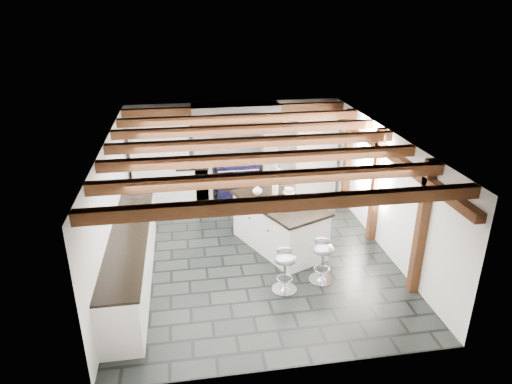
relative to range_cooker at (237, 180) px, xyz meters
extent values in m
plane|color=black|center=(0.00, -2.68, -0.47)|extent=(6.00, 6.00, 0.00)
plane|color=white|center=(0.00, 0.32, 0.68)|extent=(5.00, 0.00, 5.00)
plane|color=white|center=(-2.50, -2.68, 0.68)|extent=(0.00, 6.00, 6.00)
plane|color=white|center=(2.50, -2.68, 0.68)|extent=(0.00, 6.00, 6.00)
plane|color=white|center=(0.00, -2.68, 1.83)|extent=(6.00, 6.00, 0.00)
cube|color=silver|center=(-0.80, 0.02, 0.48)|extent=(0.40, 0.60, 1.90)
cube|color=silver|center=(0.80, 0.02, 0.48)|extent=(0.40, 0.60, 1.90)
cube|color=brown|center=(0.00, 0.02, 1.52)|extent=(2.10, 0.65, 0.18)
cube|color=silver|center=(0.00, 0.02, 1.68)|extent=(2.00, 0.60, 0.31)
cube|color=black|center=(0.00, -0.30, 1.58)|extent=(1.00, 0.03, 0.22)
cube|color=silver|center=(0.00, -0.31, 1.58)|extent=(0.90, 0.01, 0.14)
cube|color=white|center=(-1.75, 0.02, 0.53)|extent=(1.30, 0.58, 2.00)
cube|color=white|center=(1.90, 0.02, 0.53)|extent=(1.00, 0.58, 2.00)
cube|color=white|center=(-2.20, -3.28, -0.03)|extent=(0.60, 3.80, 0.88)
cube|color=black|center=(-2.20, -3.28, 0.43)|extent=(0.64, 3.80, 0.04)
cube|color=white|center=(-1.05, 0.02, -0.03)|extent=(0.70, 0.60, 0.88)
cube|color=black|center=(-1.05, 0.02, 0.43)|extent=(0.74, 0.64, 0.04)
cube|color=brown|center=(2.42, -2.68, 1.48)|extent=(0.15, 5.80, 0.14)
plane|color=white|center=(2.48, -2.08, 1.08)|extent=(0.00, 0.90, 0.90)
cube|color=brown|center=(0.00, -5.28, 1.74)|extent=(5.00, 0.16, 0.16)
cube|color=brown|center=(0.00, -4.41, 1.74)|extent=(5.00, 0.16, 0.16)
cube|color=brown|center=(0.00, -3.54, 1.74)|extent=(5.00, 0.16, 0.16)
cube|color=brown|center=(0.00, -2.68, 1.74)|extent=(5.00, 0.16, 0.16)
cube|color=brown|center=(0.00, -1.81, 1.74)|extent=(5.00, 0.16, 0.16)
cube|color=brown|center=(0.00, -0.94, 1.74)|extent=(5.00, 0.16, 0.16)
cube|color=brown|center=(0.00, -0.08, 1.74)|extent=(5.00, 0.16, 0.16)
cube|color=brown|center=(2.42, -4.28, 0.68)|extent=(0.15, 0.15, 2.30)
cube|color=brown|center=(2.42, -2.48, 0.68)|extent=(0.15, 0.15, 2.30)
cube|color=brown|center=(2.42, -0.88, 0.68)|extent=(0.15, 0.15, 2.30)
cylinder|color=black|center=(0.45, -2.73, 1.46)|extent=(0.01, 0.01, 0.56)
cylinder|color=white|center=(0.45, -2.73, 1.13)|extent=(0.09, 0.09, 0.22)
cylinder|color=black|center=(0.50, -2.43, 1.46)|extent=(0.01, 0.01, 0.56)
cylinder|color=white|center=(0.50, -2.43, 1.13)|extent=(0.09, 0.09, 0.22)
cylinder|color=black|center=(0.55, -2.13, 1.46)|extent=(0.01, 0.01, 0.56)
cylinder|color=white|center=(0.55, -2.13, 1.13)|extent=(0.09, 0.09, 0.22)
cube|color=black|center=(0.00, 0.00, -0.02)|extent=(1.00, 0.60, 0.90)
ellipsoid|color=silver|center=(-0.25, 0.00, 0.46)|extent=(0.28, 0.28, 0.11)
ellipsoid|color=silver|center=(0.25, 0.00, 0.46)|extent=(0.28, 0.28, 0.11)
cylinder|color=silver|center=(0.00, -0.32, 0.35)|extent=(0.95, 0.03, 0.03)
cube|color=black|center=(-0.25, -0.30, -0.02)|extent=(0.35, 0.02, 0.30)
cube|color=black|center=(0.25, -0.30, -0.02)|extent=(0.35, 0.02, 0.30)
cube|color=white|center=(0.51, -2.50, -0.01)|extent=(1.62, 2.09, 0.91)
cube|color=black|center=(0.51, -2.50, 0.47)|extent=(1.73, 2.20, 0.05)
imported|color=white|center=(0.16, -2.09, 0.60)|extent=(0.25, 0.25, 0.20)
ellipsoid|color=orange|center=(0.16, -2.09, 0.76)|extent=(0.21, 0.21, 0.12)
cylinder|color=white|center=(0.51, -2.10, 0.59)|extent=(0.12, 0.12, 0.19)
imported|color=white|center=(0.65, -2.55, 0.53)|extent=(0.36, 0.36, 0.07)
cylinder|color=white|center=(0.73, -2.34, 0.55)|extent=(0.05, 0.05, 0.10)
cylinder|color=white|center=(0.73, -2.34, 0.61)|extent=(0.23, 0.23, 0.02)
cylinder|color=tan|center=(0.73, -2.34, 0.66)|extent=(0.18, 0.18, 0.07)
cylinder|color=silver|center=(1.00, -3.77, -0.45)|extent=(0.43, 0.43, 0.03)
cone|color=silver|center=(1.00, -3.77, -0.41)|extent=(0.20, 0.20, 0.08)
cylinder|color=silver|center=(1.00, -3.77, -0.14)|extent=(0.05, 0.05, 0.54)
torus|color=silver|center=(1.00, -3.77, -0.23)|extent=(0.27, 0.27, 0.02)
ellipsoid|color=gray|center=(1.00, -3.77, 0.16)|extent=(0.49, 0.49, 0.18)
ellipsoid|color=gray|center=(1.03, -3.68, 0.26)|extent=(0.29, 0.18, 0.15)
cylinder|color=silver|center=(0.31, -3.95, -0.45)|extent=(0.42, 0.42, 0.03)
cone|color=silver|center=(0.31, -3.95, -0.41)|extent=(0.19, 0.19, 0.08)
cylinder|color=silver|center=(0.31, -3.95, -0.15)|extent=(0.05, 0.05, 0.52)
torus|color=silver|center=(0.31, -3.95, -0.24)|extent=(0.27, 0.27, 0.02)
ellipsoid|color=gray|center=(0.31, -3.95, 0.14)|extent=(0.44, 0.44, 0.17)
ellipsoid|color=gray|center=(0.33, -3.85, 0.24)|extent=(0.28, 0.15, 0.15)
camera|label=1|loc=(-1.18, -10.17, 4.02)|focal=32.00mm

